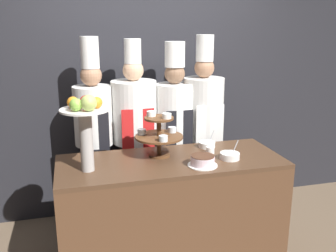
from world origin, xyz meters
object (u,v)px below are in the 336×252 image
at_px(cake_round, 203,161).
at_px(cup_white, 210,150).
at_px(fruit_pedestal, 85,121).
at_px(serving_bowl_far, 207,145).
at_px(chef_right, 203,124).
at_px(chef_center_left, 135,130).
at_px(chef_center_right, 175,127).
at_px(chef_left, 94,132).
at_px(serving_bowl_near, 230,156).
at_px(tiered_stand, 159,133).

distance_m(cake_round, cup_white, 0.30).
relative_size(fruit_pedestal, serving_bowl_far, 3.83).
relative_size(cake_round, chef_right, 0.12).
xyz_separation_m(cup_white, serving_bowl_far, (0.03, 0.16, -0.00)).
bearing_deg(chef_center_left, serving_bowl_far, -38.69).
bearing_deg(cup_white, chef_center_left, 131.24).
relative_size(cup_white, chef_center_left, 0.04).
bearing_deg(fruit_pedestal, chef_right, 32.51).
xyz_separation_m(fruit_pedestal, serving_bowl_far, (1.03, 0.29, -0.36)).
distance_m(cake_round, chef_center_right, 0.86).
bearing_deg(fruit_pedestal, chef_center_left, 57.30).
bearing_deg(chef_left, serving_bowl_near, -37.34).
height_order(fruit_pedestal, serving_bowl_near, fruit_pedestal).
distance_m(tiered_stand, chef_center_left, 0.58).
xyz_separation_m(fruit_pedestal, chef_center_left, (0.47, 0.74, -0.31)).
height_order(chef_left, chef_center_right, chef_left).
height_order(fruit_pedestal, chef_center_right, chef_center_right).
xyz_separation_m(serving_bowl_near, chef_center_right, (-0.24, 0.77, 0.05)).
distance_m(cup_white, chef_center_right, 0.62).
relative_size(chef_center_left, chef_center_right, 1.02).
height_order(tiered_stand, cake_round, tiered_stand).
height_order(serving_bowl_far, chef_center_right, chef_center_right).
xyz_separation_m(cake_round, chef_center_right, (0.02, 0.85, 0.04)).
height_order(tiered_stand, fruit_pedestal, fruit_pedestal).
distance_m(tiered_stand, chef_right, 0.81).
distance_m(serving_bowl_far, chef_center_left, 0.72).
xyz_separation_m(cake_round, serving_bowl_near, (0.26, 0.09, -0.01)).
xyz_separation_m(tiered_stand, chef_left, (-0.48, 0.55, -0.11)).
relative_size(chef_left, chef_center_right, 1.03).
bearing_deg(chef_center_right, fruit_pedestal, -139.55).
xyz_separation_m(chef_left, chef_center_left, (0.38, -0.00, -0.01)).
xyz_separation_m(cake_round, chef_center_left, (-0.37, 0.85, 0.03)).
relative_size(fruit_pedestal, cake_round, 2.53).
xyz_separation_m(cake_round, cup_white, (0.16, 0.25, -0.01)).
xyz_separation_m(cup_white, chef_center_left, (-0.53, 0.60, 0.04)).
bearing_deg(chef_center_left, chef_center_right, 0.01).
bearing_deg(chef_right, cup_white, -104.33).
xyz_separation_m(chef_center_right, chef_right, (0.29, -0.00, 0.01)).
bearing_deg(cake_round, tiered_stand, 131.54).
bearing_deg(chef_center_right, tiered_stand, -117.37).
bearing_deg(chef_left, serving_bowl_far, -25.59).
height_order(cake_round, serving_bowl_far, serving_bowl_far).
bearing_deg(tiered_stand, serving_bowl_near, -22.20).
relative_size(serving_bowl_far, chef_right, 0.08).
xyz_separation_m(tiered_stand, chef_center_right, (0.29, 0.55, -0.12)).
bearing_deg(chef_right, fruit_pedestal, -147.49).
xyz_separation_m(cake_round, chef_right, (0.31, 0.85, 0.05)).
distance_m(cup_white, serving_bowl_near, 0.19).
xyz_separation_m(cup_white, chef_right, (0.15, 0.60, 0.06)).
relative_size(chef_center_left, chef_right, 0.98).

